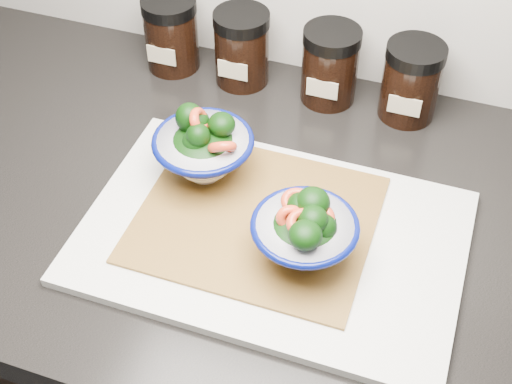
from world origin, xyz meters
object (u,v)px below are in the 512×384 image
(bowl_left, at_px, (203,148))
(spice_jar_c, at_px, (330,65))
(spice_jar_b, at_px, (242,48))
(spice_jar_a, at_px, (171,34))
(spice_jar_d, at_px, (411,81))
(cutting_board, at_px, (272,237))
(bowl_right, at_px, (305,232))

(bowl_left, height_order, spice_jar_c, bowl_left)
(bowl_left, distance_m, spice_jar_b, 0.22)
(bowl_left, bearing_deg, spice_jar_a, 122.55)
(bowl_left, height_order, spice_jar_b, bowl_left)
(spice_jar_c, xyz_separation_m, spice_jar_d, (0.12, 0.00, 0.00))
(cutting_board, relative_size, spice_jar_b, 3.98)
(spice_jar_d, bearing_deg, bowl_left, -134.70)
(bowl_right, height_order, spice_jar_b, spice_jar_b)
(spice_jar_a, relative_size, spice_jar_b, 1.00)
(bowl_left, distance_m, spice_jar_c, 0.24)
(spice_jar_a, bearing_deg, bowl_left, -57.45)
(cutting_board, xyz_separation_m, spice_jar_a, (-0.26, 0.29, 0.05))
(spice_jar_b, bearing_deg, spice_jar_d, 0.00)
(cutting_board, height_order, spice_jar_c, spice_jar_c)
(bowl_right, bearing_deg, spice_jar_a, 133.81)
(cutting_board, bearing_deg, bowl_right, -26.57)
(cutting_board, bearing_deg, spice_jar_a, 131.30)
(spice_jar_c, relative_size, spice_jar_d, 1.00)
(spice_jar_a, bearing_deg, spice_jar_b, 0.00)
(cutting_board, xyz_separation_m, spice_jar_b, (-0.14, 0.29, 0.05))
(bowl_left, relative_size, spice_jar_a, 1.13)
(bowl_left, bearing_deg, spice_jar_b, 97.51)
(bowl_right, xyz_separation_m, spice_jar_b, (-0.19, 0.31, 0.00))
(bowl_left, xyz_separation_m, spice_jar_c, (0.10, 0.22, -0.00))
(spice_jar_c, height_order, spice_jar_d, same)
(bowl_right, distance_m, spice_jar_c, 0.32)
(cutting_board, bearing_deg, spice_jar_d, 69.98)
(bowl_left, bearing_deg, cutting_board, -31.16)
(bowl_right, relative_size, spice_jar_a, 1.08)
(cutting_board, bearing_deg, bowl_left, 148.84)
(spice_jar_a, bearing_deg, cutting_board, -48.70)
(bowl_left, bearing_deg, spice_jar_d, 45.30)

